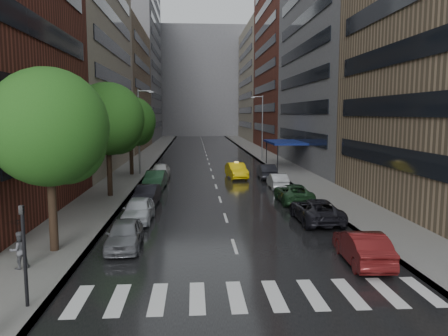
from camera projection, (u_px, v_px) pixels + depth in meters
The scene contains 19 objects.
ground at pixel (244, 276), 17.76m from camera, with size 220.00×220.00×0.00m, color gray.
road at pixel (207, 157), 67.26m from camera, with size 14.00×140.00×0.01m, color black.
sidewalk_left at pixel (148, 156), 66.63m from camera, with size 4.00×140.00×0.15m, color gray.
sidewalk_right at pixel (265, 156), 67.86m from camera, with size 4.00×140.00×0.15m, color gray.
crosswalk at pixel (255, 296), 15.79m from camera, with size 13.15×2.80×0.01m.
buildings_left at pixel (115, 57), 72.95m from camera, with size 8.00×108.00×38.00m.
buildings_right at pixel (295, 63), 73.06m from camera, with size 8.05×109.10×36.00m.
building_far at pixel (200, 82), 132.59m from camera, with size 40.00×14.00×32.00m, color slate.
tree_near at pixel (49, 127), 19.93m from camera, with size 5.45×5.45×8.68m.
tree_mid at pixel (108, 119), 33.70m from camera, with size 5.64×5.64×8.99m.
tree_far at pixel (130, 121), 45.76m from camera, with size 5.28×5.28×8.42m.
taxi at pixel (236, 171), 44.68m from camera, with size 1.64×4.71×1.55m, color yellow.
parked_cars_left at pixel (150, 190), 33.47m from camera, with size 1.96×27.60×1.57m.
parked_cars_right at pixel (297, 196), 31.26m from camera, with size 2.44×29.98×1.47m.
ped_black_umbrella at pixel (19, 239), 18.06m from camera, with size 0.97×0.98×2.09m.
traffic_light at pixel (24, 246), 14.39m from camera, with size 0.18×0.15×3.45m.
street_lamp_left at pixel (140, 130), 46.32m from camera, with size 1.74×0.22×9.00m.
street_lamp_right at pixel (262, 126), 62.23m from camera, with size 1.74×0.22×9.00m.
awning at pixel (285, 142), 52.63m from camera, with size 4.00×8.00×3.12m.
Camera 1 is at (-1.97, -16.98, 6.57)m, focal length 35.00 mm.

